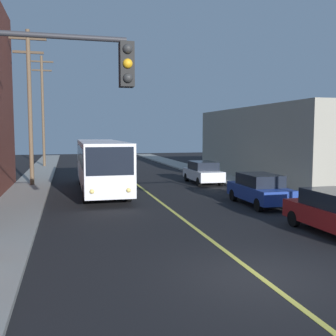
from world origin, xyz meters
The scene contains 11 objects.
ground_plane centered at (0.00, 0.00, 0.00)m, with size 120.00×120.00×0.00m, color black.
sidewalk_left centered at (-7.25, 10.00, 0.07)m, with size 2.50×90.00×0.15m, color gray.
sidewalk_right centered at (7.25, 10.00, 0.07)m, with size 2.50×90.00×0.15m, color gray.
lane_stripe_center centered at (0.00, 15.00, 0.01)m, with size 0.16×60.00×0.01m, color #D8CC4C.
building_right_warehouse centered at (14.50, 19.53, 2.84)m, with size 12.00×18.65×5.68m.
city_bus centered at (-2.77, 16.14, 1.82)m, with size 2.61×12.17×3.20m.
parked_car_blue centered at (4.77, 9.25, 0.84)m, with size 1.85×4.41×1.62m.
parked_car_white centered at (4.79, 18.12, 0.84)m, with size 1.85×4.41×1.62m.
utility_pole_mid centered at (-7.20, 19.45, 5.89)m, with size 2.40×0.28×10.45m.
utility_pole_far centered at (-7.22, 34.89, 6.45)m, with size 2.40×0.28×11.54m.
traffic_signal_left_corner centered at (-5.41, -0.02, 4.30)m, with size 3.75×0.48×6.00m.
Camera 1 is at (-4.80, -9.13, 3.78)m, focal length 42.26 mm.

